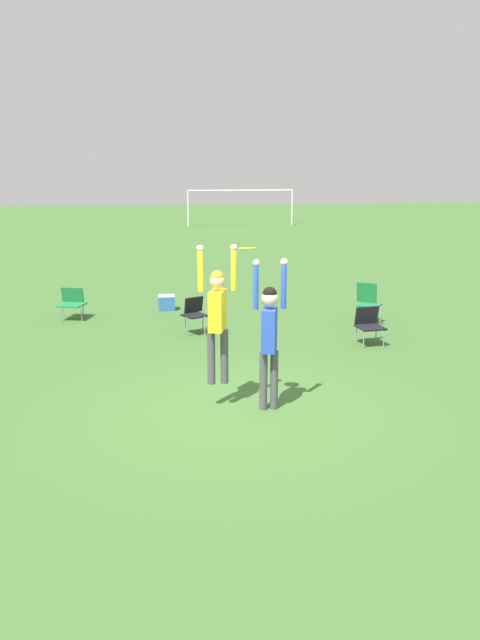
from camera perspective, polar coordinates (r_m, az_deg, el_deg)
The scene contains 10 objects.
ground_plane at distance 9.58m, azimuth -0.07°, elevation -8.04°, with size 120.00×120.00×0.00m, color #3D662D.
person_jumping at distance 9.23m, azimuth -2.08°, elevation 0.79°, with size 0.60×0.48×2.11m.
person_defending at distance 9.18m, azimuth 2.70°, elevation -0.94°, with size 0.52×0.41×2.29m.
frisbee at distance 8.89m, azimuth 0.70°, elevation 6.56°, with size 0.25×0.25×0.06m.
camping_chair_0 at distance 15.70m, azimuth -15.10°, elevation 1.66°, with size 0.70×0.75×0.75m.
camping_chair_1 at distance 15.06m, azimuth 11.63°, elevation 1.83°, with size 0.67×0.75×0.95m.
camping_chair_2 at distance 13.19m, azimuth 11.71°, elevation -0.26°, with size 0.56×0.60×0.77m.
camping_chair_3 at distance 13.83m, azimuth -4.20°, elevation 0.76°, with size 0.63×0.68×0.79m.
cooler_box at distance 16.29m, azimuth -6.73°, elevation 1.59°, with size 0.42×0.37×0.39m.
soccer_goal at distance 41.98m, azimuth 0.08°, elevation 11.14°, with size 7.10×0.10×2.35m.
Camera 1 is at (-1.44, -8.80, 3.50)m, focal length 35.00 mm.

